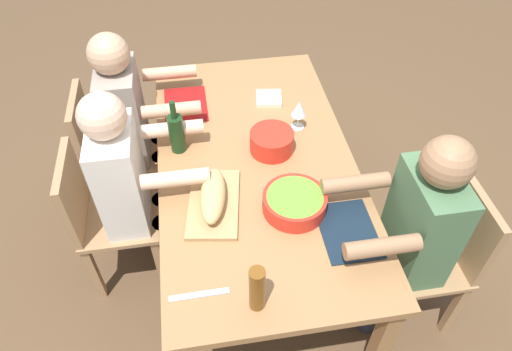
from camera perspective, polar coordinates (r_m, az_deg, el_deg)
ground_plane at (r=2.85m, az=0.00°, el=-8.82°), size 8.00×8.00×0.00m
dining_table at (r=2.35m, az=0.00°, el=0.49°), size 1.79×0.95×0.74m
chair_near_center at (r=2.52m, az=-18.25°, el=-4.39°), size 0.40×0.40×0.85m
diner_near_center at (r=2.33m, az=-15.05°, el=-0.55°), size 0.41×0.53×1.20m
chair_far_right at (r=2.41m, az=21.26°, el=-8.57°), size 0.40×0.40×0.85m
diner_far_right at (r=2.17m, az=18.45°, el=-6.10°), size 0.41×0.53×1.20m
chair_near_left at (r=2.86m, az=-17.62°, el=3.12°), size 0.40×0.40×0.85m
diner_near_left at (r=2.70m, az=-14.79°, el=6.95°), size 0.41×0.53×1.20m
serving_bowl_salad at (r=2.05m, az=4.71°, el=-3.21°), size 0.28×0.28×0.08m
serving_bowl_greens at (r=2.30m, az=1.93°, el=4.28°), size 0.22×0.22×0.11m
cutting_board at (r=2.09m, az=-5.16°, el=-3.41°), size 0.43×0.28×0.02m
bread_loaf at (r=2.05m, az=-5.26°, el=-2.40°), size 0.33×0.16×0.09m
wine_bottle at (r=2.31m, az=-9.64°, el=5.18°), size 0.08×0.08×0.29m
beer_bottle at (r=1.72m, az=0.14°, el=-13.63°), size 0.06×0.06×0.22m
wine_glass at (r=2.41m, az=5.23°, el=7.97°), size 0.08×0.08×0.17m
placemat_far_right at (r=2.03m, az=11.11°, el=-6.59°), size 0.32×0.23×0.01m
placemat_near_left at (r=2.65m, az=-8.55°, el=8.51°), size 0.32×0.23×0.01m
carving_knife at (r=1.84m, az=-6.90°, el=-14.21°), size 0.03×0.23×0.01m
napkin_stack at (r=2.65m, az=1.57°, el=9.38°), size 0.16×0.16×0.02m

